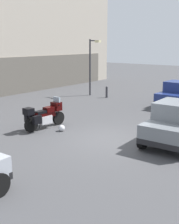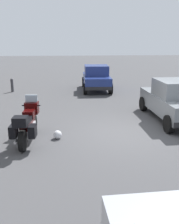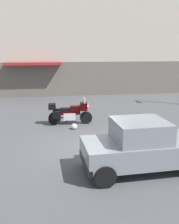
# 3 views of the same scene
# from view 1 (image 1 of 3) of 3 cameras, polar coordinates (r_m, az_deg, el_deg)

# --- Properties ---
(ground_plane) EXTENTS (80.00, 80.00, 0.00)m
(ground_plane) POSITION_cam_1_polar(r_m,az_deg,el_deg) (11.81, 4.43, -5.49)
(ground_plane) COLOR #424244
(motorcycle) EXTENTS (2.26, 0.79, 1.36)m
(motorcycle) POSITION_cam_1_polar(r_m,az_deg,el_deg) (13.35, -8.85, -0.61)
(motorcycle) COLOR black
(motorcycle) RESTS_ON ground
(helmet) EXTENTS (0.28, 0.28, 0.28)m
(helmet) POSITION_cam_1_polar(r_m,az_deg,el_deg) (12.95, -5.47, -3.16)
(helmet) COLOR silver
(helmet) RESTS_ON ground
(car_hatchback_near) EXTENTS (3.92, 1.89, 1.64)m
(car_hatchback_near) POSITION_cam_1_polar(r_m,az_deg,el_deg) (11.78, 16.97, -1.99)
(car_hatchback_near) COLOR slate
(car_hatchback_near) RESTS_ON ground
(car_compact_side) EXTENTS (3.51, 1.77, 1.56)m
(car_compact_side) POSITION_cam_1_polar(r_m,az_deg,el_deg) (18.51, 17.03, 3.33)
(car_compact_side) COLOR navy
(car_compact_side) RESTS_ON ground
(streetlamp_curbside) EXTENTS (0.28, 0.94, 4.08)m
(streetlamp_curbside) POSITION_cam_1_polar(r_m,az_deg,el_deg) (21.45, 0.45, 9.96)
(streetlamp_curbside) COLOR #2D2D33
(streetlamp_curbside) RESTS_ON ground
(bollard_curbside) EXTENTS (0.16, 0.16, 0.83)m
(bollard_curbside) POSITION_cam_1_polar(r_m,az_deg,el_deg) (20.84, 3.39, 4.04)
(bollard_curbside) COLOR #333338
(bollard_curbside) RESTS_ON ground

